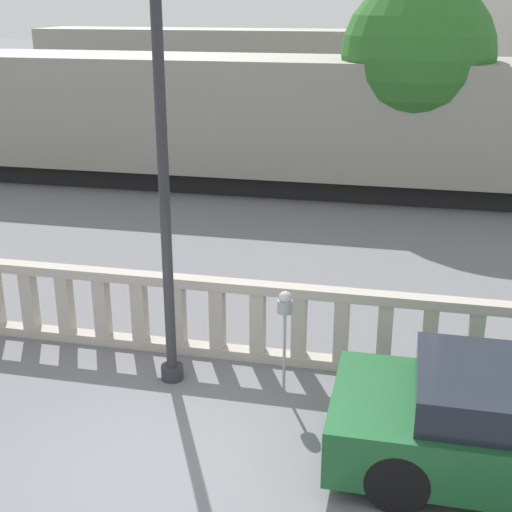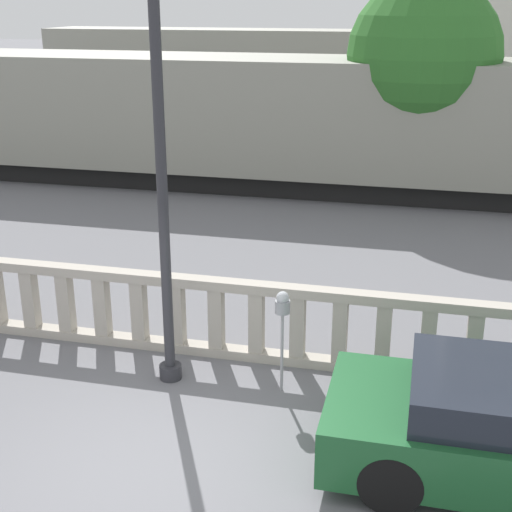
{
  "view_description": "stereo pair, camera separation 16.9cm",
  "coord_description": "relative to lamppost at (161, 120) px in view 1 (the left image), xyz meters",
  "views": [
    {
      "loc": [
        2.58,
        -6.15,
        4.92
      ],
      "look_at": [
        0.35,
        3.84,
        1.22
      ],
      "focal_mm": 50.0,
      "sensor_mm": 36.0,
      "label": 1
    },
    {
      "loc": [
        2.74,
        -6.11,
        4.92
      ],
      "look_at": [
        0.35,
        3.84,
        1.22
      ],
      "focal_mm": 50.0,
      "sensor_mm": 36.0,
      "label": 2
    }
  ],
  "objects": [
    {
      "name": "train_near",
      "position": [
        -0.6,
        10.74,
        -1.73
      ],
      "size": [
        29.91,
        3.06,
        4.08
      ],
      "color": "black",
      "rests_on": "ground"
    },
    {
      "name": "balustrade",
      "position": [
        0.43,
        0.81,
        -2.95
      ],
      "size": [
        17.51,
        0.24,
        1.19
      ],
      "color": "#ADA599",
      "rests_on": "ground"
    },
    {
      "name": "train_far",
      "position": [
        -5.2,
        24.62,
        -1.64
      ],
      "size": [
        18.41,
        3.05,
        4.22
      ],
      "color": "black",
      "rests_on": "ground"
    },
    {
      "name": "parking_meter",
      "position": [
        1.55,
        0.05,
        -2.38
      ],
      "size": [
        0.2,
        0.2,
        1.42
      ],
      "color": "#99999E",
      "rests_on": "ground"
    },
    {
      "name": "lamppost",
      "position": [
        0.0,
        0.0,
        0.0
      ],
      "size": [
        0.44,
        0.44,
        5.54
      ],
      "color": "#2D2D33",
      "rests_on": "ground"
    },
    {
      "name": "ground_plane",
      "position": [
        0.43,
        -2.03,
        -3.55
      ],
      "size": [
        160.0,
        160.0,
        0.0
      ],
      "primitive_type": "plane",
      "color": "slate"
    },
    {
      "name": "tree_left",
      "position": [
        2.93,
        10.65,
        0.04
      ],
      "size": [
        3.83,
        3.83,
        5.51
      ],
      "color": "brown",
      "rests_on": "ground"
    }
  ]
}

